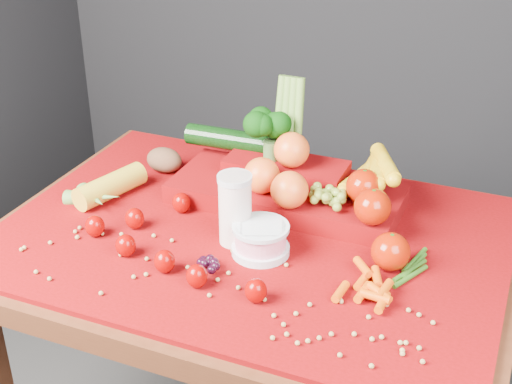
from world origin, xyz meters
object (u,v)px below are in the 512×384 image
at_px(table, 253,274).
at_px(produce_mound, 297,180).
at_px(milk_glass, 235,207).
at_px(yogurt_bowl, 261,238).

bearing_deg(table, produce_mound, 74.08).
distance_m(table, milk_glass, 0.20).
bearing_deg(milk_glass, table, 67.60).
bearing_deg(milk_glass, yogurt_bowl, -18.18).
height_order(milk_glass, yogurt_bowl, milk_glass).
relative_size(milk_glass, yogurt_bowl, 1.30).
bearing_deg(yogurt_bowl, milk_glass, 161.82).
bearing_deg(milk_glass, produce_mound, 72.55).
distance_m(table, produce_mound, 0.23).
xyz_separation_m(table, yogurt_bowl, (0.05, -0.07, 0.14)).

